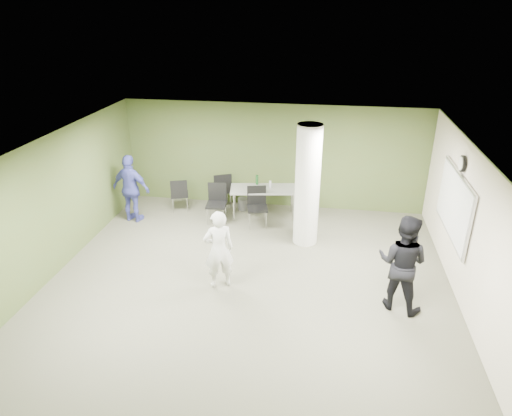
% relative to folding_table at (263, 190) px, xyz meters
% --- Properties ---
extents(floor, '(8.00, 8.00, 0.00)m').
position_rel_folding_table_xyz_m(floor, '(0.17, -3.20, -0.74)').
color(floor, '#4E4E3E').
rests_on(floor, ground).
extents(ceiling, '(8.00, 8.00, 0.00)m').
position_rel_folding_table_xyz_m(ceiling, '(0.17, -3.20, 2.06)').
color(ceiling, white).
rests_on(ceiling, wall_back).
extents(wall_back, '(8.00, 2.80, 0.02)m').
position_rel_folding_table_xyz_m(wall_back, '(0.17, 0.80, 0.66)').
color(wall_back, '#4B5829').
rests_on(wall_back, floor).
extents(wall_left, '(0.02, 8.00, 2.80)m').
position_rel_folding_table_xyz_m(wall_left, '(-3.83, -3.20, 0.66)').
color(wall_left, '#4B5829').
rests_on(wall_left, floor).
extents(wall_right_cream, '(0.02, 8.00, 2.80)m').
position_rel_folding_table_xyz_m(wall_right_cream, '(4.17, -3.20, 0.66)').
color(wall_right_cream, beige).
rests_on(wall_right_cream, floor).
extents(column, '(0.56, 0.56, 2.80)m').
position_rel_folding_table_xyz_m(column, '(1.17, -1.20, 0.66)').
color(column, silver).
rests_on(column, floor).
extents(whiteboard, '(0.05, 2.30, 1.30)m').
position_rel_folding_table_xyz_m(whiteboard, '(4.09, -2.00, 0.76)').
color(whiteboard, silver).
rests_on(whiteboard, wall_right_cream).
extents(wall_clock, '(0.06, 0.32, 0.32)m').
position_rel_folding_table_xyz_m(wall_clock, '(4.09, -2.00, 1.61)').
color(wall_clock, black).
rests_on(wall_clock, wall_right_cream).
extents(folding_table, '(1.76, 0.98, 1.04)m').
position_rel_folding_table_xyz_m(folding_table, '(0.00, 0.00, 0.00)').
color(folding_table, gray).
rests_on(folding_table, floor).
extents(wastebasket, '(0.28, 0.28, 0.32)m').
position_rel_folding_table_xyz_m(wastebasket, '(-0.60, 0.35, -0.59)').
color(wastebasket, '#4C4C4C').
rests_on(wastebasket, floor).
extents(chair_back_left, '(0.58, 0.58, 0.92)m').
position_rel_folding_table_xyz_m(chair_back_left, '(-2.24, -0.02, -0.21)').
color(chair_back_left, black).
rests_on(chair_back_left, floor).
extents(chair_back_right, '(0.66, 0.66, 1.01)m').
position_rel_folding_table_xyz_m(chair_back_right, '(-1.17, 0.36, -0.15)').
color(chair_back_right, black).
rests_on(chair_back_right, floor).
extents(chair_table_left, '(0.53, 0.53, 0.99)m').
position_rel_folding_table_xyz_m(chair_table_left, '(-1.13, -0.43, -0.17)').
color(chair_table_left, black).
rests_on(chair_table_left, floor).
extents(chair_table_right, '(0.59, 0.59, 0.99)m').
position_rel_folding_table_xyz_m(chair_table_right, '(-0.09, -0.48, -0.16)').
color(chair_table_right, black).
rests_on(chair_table_right, floor).
extents(woman_white, '(0.70, 0.60, 1.62)m').
position_rel_folding_table_xyz_m(woman_white, '(-0.39, -3.30, 0.06)').
color(woman_white, silver).
rests_on(woman_white, floor).
extents(man_black, '(1.10, 1.00, 1.84)m').
position_rel_folding_table_xyz_m(man_black, '(2.99, -3.45, 0.18)').
color(man_black, black).
rests_on(man_black, floor).
extents(man_blue, '(1.09, 0.62, 1.75)m').
position_rel_folding_table_xyz_m(man_blue, '(-3.23, -0.76, 0.13)').
color(man_blue, '#4046A1').
rests_on(man_blue, floor).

